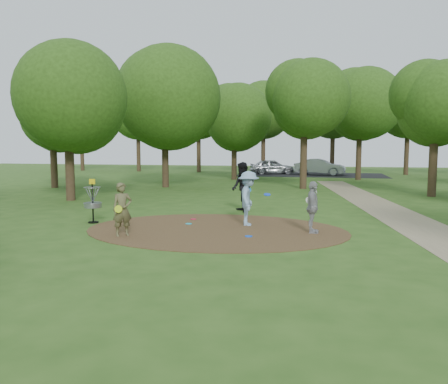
# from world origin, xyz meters

# --- Properties ---
(ground) EXTENTS (100.00, 100.00, 0.00)m
(ground) POSITION_xyz_m (0.00, 0.00, 0.00)
(ground) COLOR #2D5119
(ground) RESTS_ON ground
(dirt_clearing) EXTENTS (8.40, 8.40, 0.02)m
(dirt_clearing) POSITION_xyz_m (0.00, 0.00, 0.01)
(dirt_clearing) COLOR #47301C
(dirt_clearing) RESTS_ON ground
(footpath) EXTENTS (7.55, 39.89, 0.01)m
(footpath) POSITION_xyz_m (6.50, 2.00, 0.01)
(footpath) COLOR #8C7A5B
(footpath) RESTS_ON ground
(parking_lot) EXTENTS (14.00, 8.00, 0.01)m
(parking_lot) POSITION_xyz_m (2.00, 30.00, 0.00)
(parking_lot) COLOR black
(parking_lot) RESTS_ON ground
(player_observer_with_disc) EXTENTS (0.69, 0.67, 1.60)m
(player_observer_with_disc) POSITION_xyz_m (-2.43, -1.63, 0.80)
(player_observer_with_disc) COLOR brown
(player_observer_with_disc) RESTS_ON ground
(player_throwing_with_disc) EXTENTS (1.18, 1.26, 1.85)m
(player_throwing_with_disc) POSITION_xyz_m (0.90, 0.98, 0.92)
(player_throwing_with_disc) COLOR #88ABCA
(player_throwing_with_disc) RESTS_ON ground
(player_walking_with_disc) EXTENTS (1.18, 1.25, 2.05)m
(player_walking_with_disc) POSITION_xyz_m (0.10, 4.06, 1.02)
(player_walking_with_disc) COLOR black
(player_walking_with_disc) RESTS_ON ground
(player_waiting_with_disc) EXTENTS (0.41, 0.94, 1.61)m
(player_waiting_with_disc) POSITION_xyz_m (3.04, 0.12, 0.80)
(player_waiting_with_disc) COLOR #9A999C
(player_waiting_with_disc) RESTS_ON ground
(disc_ground_cyan) EXTENTS (0.22, 0.22, 0.02)m
(disc_ground_cyan) POSITION_xyz_m (-1.13, 0.72, 0.03)
(disc_ground_cyan) COLOR #19B0CE
(disc_ground_cyan) RESTS_ON dirt_clearing
(disc_ground_blue) EXTENTS (0.22, 0.22, 0.02)m
(disc_ground_blue) POSITION_xyz_m (1.24, -0.91, 0.03)
(disc_ground_blue) COLOR blue
(disc_ground_blue) RESTS_ON dirt_clearing
(disc_ground_red) EXTENTS (0.22, 0.22, 0.02)m
(disc_ground_red) POSITION_xyz_m (-1.26, 1.69, 0.03)
(disc_ground_red) COLOR red
(disc_ground_red) RESTS_ON dirt_clearing
(car_left) EXTENTS (4.72, 3.00, 1.50)m
(car_left) POSITION_xyz_m (-1.84, 30.18, 0.75)
(car_left) COLOR #AAADB2
(car_left) RESTS_ON ground
(car_right) EXTENTS (4.94, 2.24, 1.57)m
(car_right) POSITION_xyz_m (2.83, 29.49, 0.79)
(car_right) COLOR #999CA0
(car_right) RESTS_ON ground
(disc_golf_basket) EXTENTS (0.63, 0.63, 1.54)m
(disc_golf_basket) POSITION_xyz_m (-4.50, 0.30, 0.87)
(disc_golf_basket) COLOR black
(disc_golf_basket) RESTS_ON ground
(tree_ring) EXTENTS (36.83, 45.73, 9.03)m
(tree_ring) POSITION_xyz_m (0.57, 8.72, 5.16)
(tree_ring) COLOR #332316
(tree_ring) RESTS_ON ground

